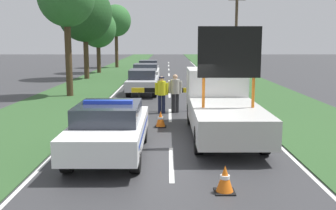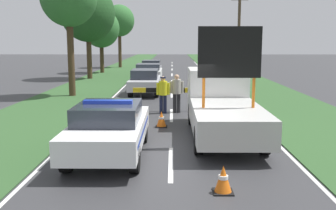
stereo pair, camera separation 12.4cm
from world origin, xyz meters
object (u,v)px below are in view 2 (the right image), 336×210
pedestrian_civilian (177,90)px  queued_car_suv_grey (151,68)px  work_truck (221,103)px  traffic_cone_behind_barrier (115,104)px  utility_pole (239,37)px  traffic_cone_near_police (161,119)px  roadside_tree_near_left (101,29)px  traffic_cone_centre_front (130,123)px  traffic_cone_lane_edge (229,101)px  police_car (109,128)px  roadside_tree_mid_right (119,21)px  roadside_tree_mid_left (88,14)px  queued_car_sedan_silver (145,81)px  queued_car_van_white (148,73)px  police_officer (163,91)px  traffic_cone_near_truck (223,179)px  road_barrier (172,92)px

pedestrian_civilian → queued_car_suv_grey: 17.78m
work_truck → pedestrian_civilian: size_ratio=3.70×
work_truck → pedestrian_civilian: work_truck is taller
traffic_cone_behind_barrier → utility_pole: (7.36, 10.50, 3.15)m
traffic_cone_near_police → roadside_tree_near_left: roadside_tree_near_left is taller
traffic_cone_centre_front → traffic_cone_lane_edge: traffic_cone_lane_edge is taller
police_car → utility_pole: bearing=72.4°
roadside_tree_near_left → roadside_tree_mid_right: size_ratio=0.85×
roadside_tree_mid_left → roadside_tree_near_left: bearing=90.3°
queued_car_suv_grey → traffic_cone_behind_barrier: bearing=87.4°
pedestrian_civilian → traffic_cone_near_police: size_ratio=2.87×
work_truck → roadside_tree_mid_left: bearing=-70.2°
pedestrian_civilian → queued_car_sedan_silver: (-1.83, 6.12, -0.22)m
queued_car_sedan_silver → utility_pole: bearing=-142.4°
traffic_cone_lane_edge → queued_car_suv_grey: queued_car_suv_grey is taller
queued_car_van_white → police_officer: bearing=96.4°
pedestrian_civilian → traffic_cone_behind_barrier: bearing=147.1°
pedestrian_civilian → utility_pole: (4.51, 11.01, 2.45)m
traffic_cone_near_truck → work_truck: bearing=83.6°
utility_pole → road_barrier: bearing=-113.9°
road_barrier → traffic_cone_near_police: size_ratio=5.93×
road_barrier → utility_pole: bearing=72.0°
traffic_cone_lane_edge → utility_pole: bearing=78.4°
traffic_cone_centre_front → queued_car_sedan_silver: (-0.16, 10.03, 0.45)m
pedestrian_civilian → roadside_tree_mid_left: roadside_tree_mid_left is taller
queued_car_suv_grey → traffic_cone_near_truck: bearing=96.2°
traffic_cone_behind_barrier → queued_car_sedan_silver: 5.72m
queued_car_suv_grey → roadside_tree_mid_left: size_ratio=0.54×
road_barrier → queued_car_suv_grey: 17.39m
traffic_cone_lane_edge → queued_car_sedan_silver: queued_car_sedan_silver is taller
work_truck → traffic_cone_lane_edge: 5.51m
police_car → traffic_cone_centre_front: 2.78m
queued_car_van_white → queued_car_suv_grey: 5.42m
roadside_tree_near_left → utility_pole: 15.75m
road_barrier → traffic_cone_near_police: bearing=-90.7°
work_truck → queued_car_suv_grey: size_ratio=1.53×
road_barrier → queued_car_van_white: bearing=104.5°
work_truck → road_barrier: size_ratio=1.79×
traffic_cone_behind_barrier → roadside_tree_mid_left: roadside_tree_mid_left is taller
road_barrier → roadside_tree_near_left: roadside_tree_near_left is taller
traffic_cone_lane_edge → roadside_tree_mid_right: roadside_tree_mid_right is taller
roadside_tree_near_left → utility_pole: (11.66, -10.55, -0.86)m
queued_car_sedan_silver → utility_pole: utility_pole is taller
pedestrian_civilian → roadside_tree_near_left: (-7.15, 21.56, 3.31)m
traffic_cone_near_truck → traffic_cone_lane_edge: traffic_cone_lane_edge is taller
police_officer → roadside_tree_near_left: bearing=-56.9°
queued_car_van_white → utility_pole: size_ratio=0.65×
pedestrian_civilian → traffic_cone_near_police: 3.10m
queued_car_suv_grey → roadside_tree_near_left: 7.34m
queued_car_suv_grey → utility_pole: size_ratio=0.62×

